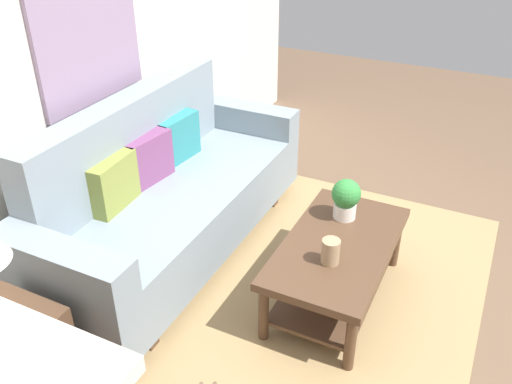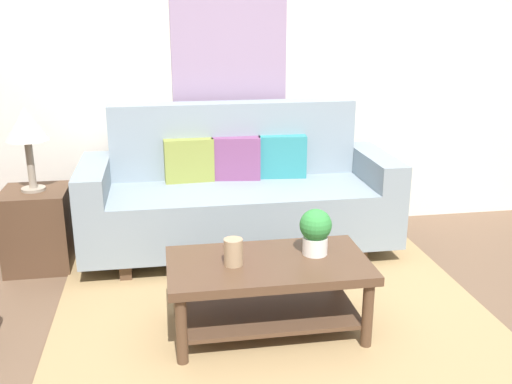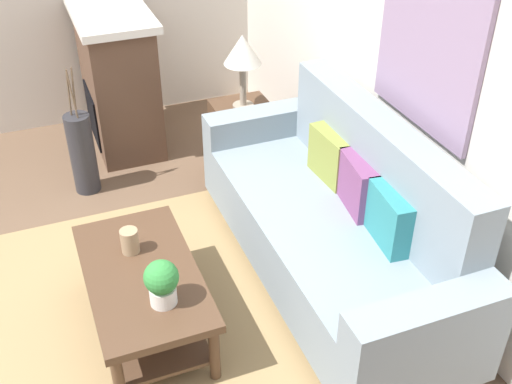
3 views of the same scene
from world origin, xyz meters
TOP-DOWN VIEW (x-y plane):
  - ground_plane at (0.00, 0.00)m, footprint 9.67×9.67m
  - wall_back at (0.00, 2.01)m, footprint 5.67×0.10m
  - area_rug at (0.00, 0.50)m, footprint 2.56×2.14m
  - couch at (-0.06, 1.48)m, footprint 2.25×0.84m
  - throw_pillow_olive at (-0.42, 1.60)m, footprint 0.37×0.14m
  - throw_pillow_plum at (-0.06, 1.60)m, footprint 0.37×0.17m
  - throw_pillow_teal at (0.29, 1.60)m, footprint 0.37×0.15m
  - coffee_table at (-0.06, 0.28)m, footprint 1.10×0.60m
  - tabletop_vase at (-0.26, 0.27)m, footprint 0.10×0.10m
  - potted_plant_tabletop at (0.21, 0.34)m, footprint 0.18×0.18m
  - side_table at (-1.49, 1.41)m, footprint 0.44×0.44m
  - table_lamp at (-1.49, 1.41)m, footprint 0.28×0.28m
  - fireplace at (-2.28, 0.62)m, footprint 1.02×0.58m
  - floor_vase at (-1.65, 0.19)m, footprint 0.19×0.19m
  - floor_vase_branch_a at (-1.63, 0.19)m, footprint 0.05×0.03m
  - floor_vase_branch_b at (-1.66, 0.21)m, footprint 0.02×0.03m
  - floor_vase_branch_c at (-1.66, 0.17)m, footprint 0.04×0.03m
  - framed_painting at (-0.06, 1.94)m, footprint 0.88×0.03m

SIDE VIEW (x-z plane):
  - ground_plane at x=0.00m, z-range 0.00..0.00m
  - area_rug at x=0.00m, z-range 0.00..0.01m
  - side_table at x=-1.49m, z-range 0.00..0.56m
  - coffee_table at x=-0.06m, z-range 0.10..0.53m
  - floor_vase at x=-1.65m, z-range 0.00..0.63m
  - couch at x=-0.06m, z-range -0.11..0.97m
  - tabletop_vase at x=-0.26m, z-range 0.43..0.58m
  - potted_plant_tabletop at x=0.21m, z-range 0.44..0.70m
  - fireplace at x=-2.28m, z-range 0.01..1.17m
  - throw_pillow_olive at x=-0.42m, z-range 0.52..0.84m
  - throw_pillow_plum at x=-0.06m, z-range 0.52..0.84m
  - throw_pillow_teal at x=0.29m, z-range 0.52..0.84m
  - floor_vase_branch_a at x=-1.63m, z-range 0.63..0.99m
  - floor_vase_branch_b at x=-1.66m, z-range 0.63..0.99m
  - floor_vase_branch_c at x=-1.66m, z-range 0.63..0.99m
  - table_lamp at x=-1.49m, z-range 0.71..1.28m
  - wall_back at x=0.00m, z-range 0.00..2.70m
  - framed_painting at x=-0.06m, z-range 1.03..1.87m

